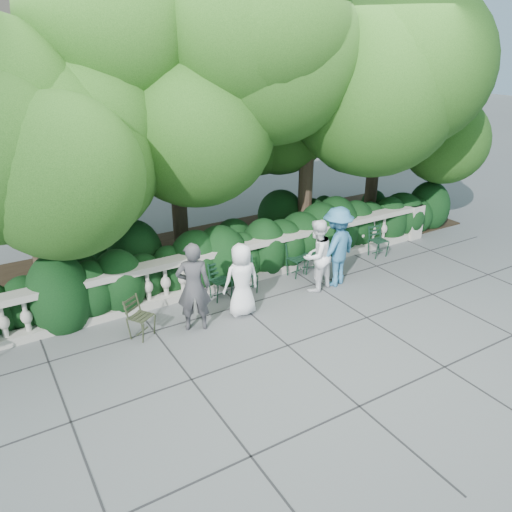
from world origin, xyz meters
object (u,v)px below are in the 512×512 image
chair_b (224,301)px  chair_e (381,258)px  chair_weathered (149,338)px  chair_f (311,274)px  chair_c (249,294)px  chair_d (301,277)px  person_businessman (241,280)px  person_woman_grey (194,287)px  person_older_blue (337,247)px  person_casual_man (317,256)px

chair_b → chair_e: same height
chair_e → chair_weathered: size_ratio=1.00×
chair_f → chair_weathered: 4.51m
chair_c → chair_weathered: size_ratio=1.00×
chair_e → chair_f: size_ratio=1.00×
chair_d → chair_f: same height
chair_f → person_businessman: bearing=-142.5°
person_woman_grey → chair_e: bearing=-151.4°
chair_d → chair_f: 0.32m
chair_f → person_woman_grey: (-3.51, -0.83, 0.92)m
person_older_blue → chair_f: bearing=-94.0°
chair_d → chair_e: (2.50, -0.15, 0.00)m
chair_e → person_businessman: bearing=-168.7°
chair_c → chair_b: bearing=-170.4°
chair_c → person_older_blue: 2.29m
chair_e → person_casual_man: (-2.59, -0.52, 0.85)m
chair_c → person_woman_grey: size_ratio=0.46×
chair_weathered → person_older_blue: size_ratio=0.44×
chair_e → person_casual_man: 2.77m
chair_e → person_older_blue: (-2.03, -0.54, 0.95)m
chair_weathered → person_businessman: bearing=-35.7°
chair_d → person_woman_grey: person_woman_grey is taller
person_woman_grey → chair_weathered: bearing=14.6°
chair_d → person_woman_grey: bearing=-174.7°
chair_c → chair_weathered: same height
chair_e → person_older_blue: 2.30m
chair_e → person_woman_grey: (-5.69, -0.65, 0.92)m
chair_c → chair_f: 1.86m
person_businessman → chair_weathered: bearing=2.2°
chair_c → person_older_blue: (2.01, -0.57, 0.95)m
chair_weathered → person_woman_grey: bearing=-40.4°
chair_f → person_woman_grey: bearing=-147.6°
chair_e → person_older_blue: bearing=-161.4°
chair_c → chair_f: size_ratio=1.00×
chair_b → person_older_blue: person_older_blue is taller
chair_c → person_woman_grey: person_woman_grey is taller
chair_b → person_businessman: 1.04m
person_woman_grey → person_businessman: bearing=-156.6°
chair_b → chair_d: size_ratio=1.00×
chair_c → person_businessman: person_businessman is taller
chair_d → person_businessman: bearing=-168.5°
chair_weathered → person_older_blue: person_older_blue is taller
chair_e → chair_f: 2.19m
person_casual_man → chair_weathered: bearing=-14.7°
chair_f → person_woman_grey: person_woman_grey is taller
chair_c → chair_d: bearing=16.0°
chair_f → chair_d: bearing=-155.1°
chair_b → person_businessman: person_businessman is taller
person_businessman → person_woman_grey: 1.09m
chair_b → chair_f: (2.49, 0.13, 0.00)m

